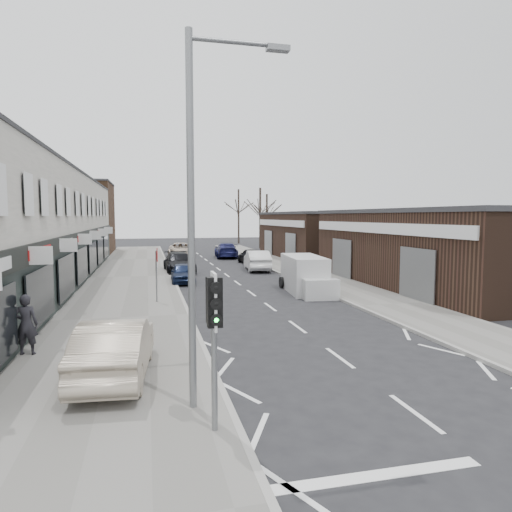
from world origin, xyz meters
TOP-DOWN VIEW (x-y plane):
  - ground at (0.00, 0.00)m, footprint 160.00×160.00m
  - pavement_left at (-6.75, 22.00)m, footprint 5.50×64.00m
  - pavement_right at (5.75, 22.00)m, footprint 3.50×64.00m
  - shop_terrace_left at (-13.50, 19.50)m, footprint 8.00×41.00m
  - brick_block_far at (-13.50, 45.00)m, footprint 8.00×10.00m
  - right_unit_near at (12.50, 14.00)m, footprint 10.00×18.00m
  - right_unit_far at (12.50, 34.00)m, footprint 10.00×16.00m
  - tree_far_a at (9.00, 48.00)m, footprint 3.60×3.60m
  - tree_far_b at (11.50, 54.00)m, footprint 3.60×3.60m
  - tree_far_c at (8.50, 60.00)m, footprint 3.60×3.60m
  - traffic_light at (-4.40, -2.02)m, footprint 0.28×0.60m
  - street_lamp at (-4.53, -0.80)m, footprint 2.23×0.22m
  - warning_sign at (-5.16, 12.00)m, footprint 0.12×0.80m
  - white_van at (3.02, 13.58)m, footprint 2.29×5.41m
  - sedan_on_pavement at (-6.47, 1.55)m, footprint 2.00×4.77m
  - pedestrian at (-9.20, 4.17)m, footprint 0.71×0.50m
  - parked_car_left_a at (-3.40, 18.90)m, footprint 1.62×3.77m
  - parked_car_left_b at (-3.26, 24.46)m, footprint 2.35×5.28m
  - parked_car_left_c at (-2.20, 37.84)m, footprint 2.85×5.49m
  - parked_car_right_a at (2.84, 24.33)m, footprint 2.16×4.95m
  - parked_car_right_b at (3.50, 29.41)m, footprint 1.89×4.25m
  - parked_car_right_c at (2.35, 35.98)m, footprint 2.66×5.54m

SIDE VIEW (x-z plane):
  - ground at x=0.00m, z-range 0.00..0.00m
  - tree_far_a at x=9.00m, z-range -4.00..4.00m
  - tree_far_b at x=11.50m, z-range -3.75..3.75m
  - tree_far_c at x=8.50m, z-range -4.25..4.25m
  - pavement_left at x=-6.75m, z-range 0.00..0.12m
  - pavement_right at x=5.75m, z-range 0.00..0.12m
  - parked_car_left_a at x=-3.40m, z-range 0.00..1.27m
  - parked_car_right_b at x=3.50m, z-range 0.00..1.42m
  - parked_car_left_c at x=-2.20m, z-range 0.00..1.48m
  - parked_car_left_b at x=-3.26m, z-range 0.00..1.50m
  - parked_car_right_c at x=2.35m, z-range 0.00..1.56m
  - parked_car_right_a at x=2.84m, z-range 0.00..1.58m
  - sedan_on_pavement at x=-6.47m, z-range 0.12..1.65m
  - white_van at x=3.02m, z-range -0.06..1.98m
  - pedestrian at x=-9.20m, z-range 0.12..1.96m
  - warning_sign at x=-5.16m, z-range 0.85..3.55m
  - right_unit_near at x=12.50m, z-range 0.00..4.50m
  - right_unit_far at x=12.50m, z-range 0.00..4.50m
  - traffic_light at x=-4.40m, z-range 0.86..3.96m
  - shop_terrace_left at x=-13.50m, z-range 0.00..7.10m
  - brick_block_far at x=-13.50m, z-range 0.00..8.00m
  - street_lamp at x=-4.53m, z-range 0.62..8.62m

